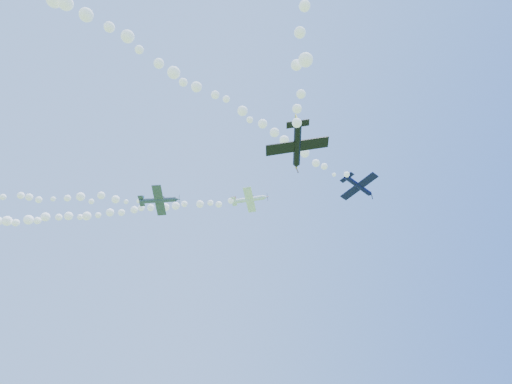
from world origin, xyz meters
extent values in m
cylinder|color=white|center=(7.29, 4.85, 53.48)|extent=(5.94, 3.22, 1.29)
cone|color=white|center=(10.32, 3.60, 53.72)|extent=(1.02, 1.05, 0.86)
cone|color=#A52A12|center=(10.74, 3.43, 53.75)|extent=(0.41, 0.39, 0.30)
cube|color=black|center=(10.63, 3.47, 53.74)|extent=(0.25, 0.16, 1.92)
cube|color=white|center=(7.53, 4.75, 53.37)|extent=(4.24, 7.49, 0.42)
cube|color=white|center=(4.77, 5.88, 53.33)|extent=(1.79, 2.76, 0.20)
cube|color=#A52A12|center=(4.66, 5.92, 53.88)|extent=(1.01, 0.46, 1.28)
sphere|color=black|center=(8.06, 4.52, 53.92)|extent=(1.00, 0.95, 0.79)
cylinder|color=#0D0D3B|center=(22.64, -8.48, 48.99)|extent=(5.53, 3.36, 1.35)
cone|color=#0D0D3B|center=(25.48, -7.23, 48.70)|extent=(1.01, 1.02, 0.83)
cone|color=white|center=(25.87, -7.05, 48.65)|extent=(0.40, 0.38, 0.30)
cube|color=black|center=(25.76, -7.10, 48.67)|extent=(0.21, 0.31, 1.82)
cube|color=#0D0D3B|center=(22.85, -8.40, 48.85)|extent=(4.22, 7.05, 0.67)
cube|color=#0D0D3B|center=(20.29, -9.52, 49.28)|extent=(1.77, 2.61, 0.29)
cube|color=white|center=(20.25, -9.51, 49.81)|extent=(0.94, 0.55, 1.23)
sphere|color=black|center=(23.40, -8.12, 49.27)|extent=(0.95, 0.97, 0.79)
cylinder|color=#384251|center=(-8.77, -0.96, 45.19)|extent=(5.72, 1.77, 1.36)
cone|color=#384251|center=(-5.82, -1.63, 45.50)|extent=(0.85, 0.87, 0.82)
cone|color=navy|center=(-5.41, -1.72, 45.54)|extent=(0.35, 0.31, 0.29)
cube|color=black|center=(-5.52, -1.70, 45.53)|extent=(0.23, 0.26, 1.78)
cube|color=#384251|center=(-8.54, -1.02, 45.10)|extent=(2.94, 7.06, 0.60)
cube|color=#384251|center=(-11.23, -0.40, 44.98)|extent=(1.33, 2.55, 0.27)
cube|color=navy|center=(-11.35, -0.34, 45.48)|extent=(0.98, 0.36, 1.21)
sphere|color=black|center=(-8.03, -1.11, 45.62)|extent=(0.87, 0.85, 0.77)
cylinder|color=black|center=(4.22, -28.34, 33.02)|extent=(1.21, 5.21, 1.23)
cone|color=black|center=(5.01, -25.70, 32.74)|extent=(0.75, 0.72, 0.75)
cone|color=gold|center=(5.12, -25.33, 32.70)|extent=(0.27, 0.30, 0.27)
cube|color=black|center=(5.09, -25.43, 32.71)|extent=(0.38, 0.32, 1.61)
cube|color=black|center=(4.30, -28.15, 32.90)|extent=(6.36, 2.90, 1.48)
cube|color=black|center=(3.56, -30.53, 33.29)|extent=(2.32, 1.29, 0.57)
cube|color=gold|center=(3.46, -30.53, 33.76)|extent=(0.47, 0.95, 1.10)
sphere|color=black|center=(4.38, -27.60, 33.26)|extent=(0.85, 0.84, 0.78)
camera|label=1|loc=(-6.93, -54.82, 2.00)|focal=30.00mm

